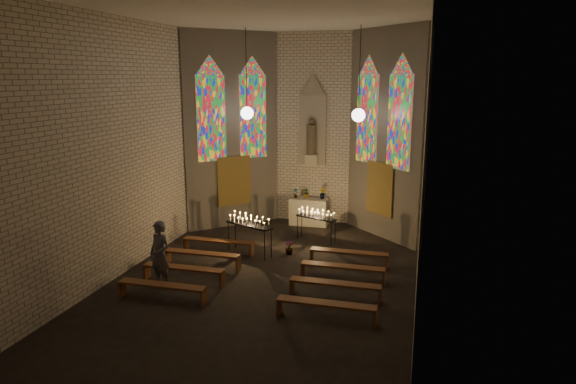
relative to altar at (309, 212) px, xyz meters
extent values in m
plane|color=black|center=(0.00, -5.45, -0.50)|extent=(12.00, 12.00, 0.00)
cube|color=beige|center=(0.00, 0.55, 3.00)|extent=(8.00, 0.02, 7.00)
cube|color=beige|center=(0.00, -11.45, 3.00)|extent=(8.00, 0.02, 7.00)
cube|color=beige|center=(-4.00, -5.45, 3.00)|extent=(0.02, 12.00, 7.00)
cube|color=beige|center=(4.00, -5.45, 3.00)|extent=(0.02, 12.00, 7.00)
cube|color=silver|center=(0.00, -5.45, 6.50)|extent=(8.00, 12.00, 0.01)
cube|color=beige|center=(-2.75, -0.70, 3.00)|extent=(2.72, 2.72, 7.00)
cube|color=beige|center=(2.75, -0.70, 3.00)|extent=(2.72, 2.72, 7.00)
cube|color=#4C3F8C|center=(-3.21, -1.39, 3.50)|extent=(0.78, 0.78, 3.00)
cube|color=#4C3F8C|center=(-2.06, -0.24, 3.50)|extent=(0.78, 0.78, 3.00)
cube|color=#4C3F8C|center=(2.06, -0.24, 3.50)|extent=(0.78, 0.78, 3.00)
cube|color=#4C3F8C|center=(3.21, -1.39, 3.50)|extent=(0.78, 0.78, 3.00)
cube|color=brown|center=(-2.63, -0.82, 1.20)|extent=(0.95, 0.95, 1.80)
cube|color=brown|center=(2.63, -0.82, 1.20)|extent=(0.95, 0.95, 1.80)
cube|color=gray|center=(0.00, 0.47, 3.00)|extent=(1.00, 0.12, 2.60)
cone|color=gray|center=(0.00, 0.47, 4.65)|extent=(1.00, 1.00, 0.80)
cube|color=beige|center=(0.00, 0.33, 1.90)|extent=(0.45, 0.30, 0.40)
cylinder|color=brown|center=(0.00, 0.33, 2.65)|extent=(0.36, 0.36, 1.10)
sphere|color=brown|center=(0.00, 0.33, 3.30)|extent=(0.26, 0.26, 0.26)
sphere|color=white|center=(-1.90, -1.35, 3.70)|extent=(0.44, 0.44, 0.44)
cylinder|color=black|center=(-1.90, -1.35, 5.10)|extent=(0.02, 0.02, 2.80)
sphere|color=white|center=(1.90, -1.35, 3.70)|extent=(0.44, 0.44, 0.44)
cylinder|color=black|center=(1.90, -1.35, 5.10)|extent=(0.02, 0.02, 2.80)
cube|color=beige|center=(0.00, 0.00, 0.00)|extent=(1.40, 0.60, 1.00)
imported|color=#4C723F|center=(-0.51, -0.05, 0.69)|extent=(0.22, 0.18, 0.38)
imported|color=#4C723F|center=(-0.11, 0.09, 0.70)|extent=(0.38, 0.34, 0.40)
imported|color=#4C723F|center=(0.50, 0.06, 0.72)|extent=(0.29, 0.26, 0.44)
imported|color=#4C723F|center=(0.12, -3.36, -0.29)|extent=(0.31, 0.31, 0.42)
cube|color=black|center=(-1.09, -3.63, 0.44)|extent=(1.65, 1.01, 0.05)
cylinder|color=black|center=(-1.85, -3.46, -0.04)|extent=(0.03, 0.03, 0.92)
cylinder|color=black|center=(-0.45, -4.08, -0.04)|extent=(0.03, 0.03, 0.92)
cylinder|color=black|center=(-1.73, -3.19, -0.04)|extent=(0.03, 0.03, 0.92)
cylinder|color=black|center=(-0.33, -3.80, -0.04)|extent=(0.03, 0.03, 0.92)
cube|color=black|center=(0.66, -1.85, 0.31)|extent=(1.44, 0.80, 0.04)
cylinder|color=black|center=(-0.01, -1.75, -0.10)|extent=(0.03, 0.03, 0.80)
cylinder|color=black|center=(1.23, -2.20, -0.10)|extent=(0.03, 0.03, 0.80)
cylinder|color=black|center=(0.08, -1.50, -0.10)|extent=(0.03, 0.03, 0.80)
cylinder|color=black|center=(1.32, -1.95, -0.10)|extent=(0.03, 0.03, 0.80)
cube|color=brown|center=(-2.06, -3.84, -0.09)|extent=(2.27, 0.32, 0.05)
cube|color=brown|center=(-3.16, -3.84, -0.30)|extent=(0.06, 0.32, 0.41)
cube|color=brown|center=(-0.95, -3.83, -0.30)|extent=(0.06, 0.32, 0.41)
cube|color=brown|center=(2.06, -3.84, -0.09)|extent=(2.27, 0.32, 0.05)
cube|color=brown|center=(0.95, -3.83, -0.30)|extent=(0.06, 0.32, 0.41)
cube|color=brown|center=(3.16, -3.84, -0.30)|extent=(0.06, 0.32, 0.41)
cube|color=brown|center=(-2.06, -5.04, -0.09)|extent=(2.27, 0.32, 0.05)
cube|color=brown|center=(-3.16, -5.04, -0.30)|extent=(0.06, 0.32, 0.41)
cube|color=brown|center=(-0.95, -5.03, -0.30)|extent=(0.06, 0.32, 0.41)
cube|color=brown|center=(2.06, -5.04, -0.09)|extent=(2.27, 0.32, 0.05)
cube|color=brown|center=(0.95, -5.03, -0.30)|extent=(0.06, 0.32, 0.41)
cube|color=brown|center=(3.16, -5.04, -0.30)|extent=(0.06, 0.32, 0.41)
cube|color=brown|center=(-2.06, -6.24, -0.09)|extent=(2.27, 0.32, 0.05)
cube|color=brown|center=(-3.16, -6.24, -0.30)|extent=(0.06, 0.32, 0.41)
cube|color=brown|center=(-0.95, -6.23, -0.30)|extent=(0.06, 0.32, 0.41)
cube|color=brown|center=(2.06, -6.24, -0.09)|extent=(2.27, 0.32, 0.05)
cube|color=brown|center=(0.95, -6.23, -0.30)|extent=(0.06, 0.32, 0.41)
cube|color=brown|center=(3.16, -6.24, -0.30)|extent=(0.06, 0.32, 0.41)
cube|color=brown|center=(-2.06, -7.44, -0.09)|extent=(2.27, 0.32, 0.05)
cube|color=brown|center=(-3.16, -7.44, -0.30)|extent=(0.06, 0.32, 0.41)
cube|color=brown|center=(-0.95, -7.43, -0.30)|extent=(0.06, 0.32, 0.41)
cube|color=brown|center=(2.06, -7.44, -0.09)|extent=(2.27, 0.32, 0.05)
cube|color=brown|center=(0.95, -7.43, -0.30)|extent=(0.06, 0.32, 0.41)
cube|color=brown|center=(3.16, -7.44, -0.30)|extent=(0.06, 0.32, 0.41)
imported|color=#53555F|center=(-2.49, -6.68, 0.39)|extent=(0.76, 0.62, 1.79)
camera|label=1|loc=(3.98, -18.05, 4.93)|focal=32.00mm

